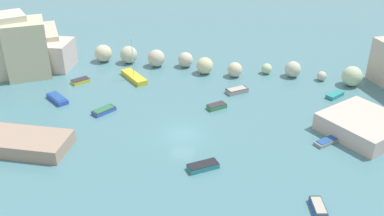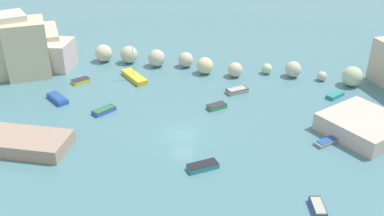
{
  "view_description": "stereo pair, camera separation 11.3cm",
  "coord_description": "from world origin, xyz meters",
  "views": [
    {
      "loc": [
        10.58,
        -40.23,
        25.41
      ],
      "look_at": [
        0.0,
        4.53,
        1.0
      ],
      "focal_mm": 40.9,
      "sensor_mm": 36.0,
      "label": 1
    },
    {
      "loc": [
        10.69,
        -40.21,
        25.41
      ],
      "look_at": [
        0.0,
        4.53,
        1.0
      ],
      "focal_mm": 40.9,
      "sensor_mm": 36.0,
      "label": 2
    }
  ],
  "objects": [
    {
      "name": "moored_boat_5",
      "position": [
        -17.31,
        10.17,
        0.26
      ],
      "size": [
        2.51,
        2.7,
        0.52
      ],
      "rotation": [
        0.0,
        0.0,
        0.91
      ],
      "color": "gold",
      "rests_on": "cove_water"
    },
    {
      "name": "cliff_headland_left",
      "position": [
        -27.81,
        12.21,
        2.9
      ],
      "size": [
        17.77,
        19.23,
        8.8
      ],
      "color": "beige",
      "rests_on": "ground"
    },
    {
      "name": "moored_boat_6",
      "position": [
        3.55,
        -5.77,
        0.28
      ],
      "size": [
        3.21,
        2.83,
        0.57
      ],
      "rotation": [
        0.0,
        0.0,
        3.78
      ],
      "color": "teal",
      "rests_on": "cove_water"
    },
    {
      "name": "moored_boat_9",
      "position": [
        16.97,
        13.73,
        0.25
      ],
      "size": [
        2.46,
        2.81,
        0.51
      ],
      "rotation": [
        0.0,
        0.0,
        4.09
      ],
      "color": "teal",
      "rests_on": "cove_water"
    },
    {
      "name": "moored_boat_4",
      "position": [
        14.45,
        -9.39,
        0.3
      ],
      "size": [
        1.6,
        2.71,
        0.57
      ],
      "rotation": [
        0.0,
        0.0,
        1.81
      ],
      "color": "#3458B9",
      "rests_on": "cove_water"
    },
    {
      "name": "moored_boat_1",
      "position": [
        4.36,
        12.03,
        0.31
      ],
      "size": [
        3.08,
        2.86,
        0.6
      ],
      "rotation": [
        0.0,
        0.0,
        0.68
      ],
      "color": "#959690",
      "rests_on": "cove_water"
    },
    {
      "name": "moored_boat_3",
      "position": [
        -17.67,
        4.33,
        0.32
      ],
      "size": [
        3.75,
        3.22,
        0.67
      ],
      "rotation": [
        0.0,
        0.0,
        2.52
      ],
      "color": "blue",
      "rests_on": "cove_water"
    },
    {
      "name": "rock_breakwater",
      "position": [
        -1.25,
        18.29,
        1.23
      ],
      "size": [
        39.27,
        4.17,
        2.74
      ],
      "color": "beige",
      "rests_on": "ground"
    },
    {
      "name": "stone_dock",
      "position": [
        -15.31,
        -6.54,
        0.73
      ],
      "size": [
        9.27,
        5.15,
        1.47
      ],
      "primitive_type": "cube",
      "rotation": [
        0.0,
        0.0,
        0.06
      ],
      "color": "tan",
      "rests_on": "ground"
    },
    {
      "name": "moored_boat_0",
      "position": [
        -10.44,
        12.97,
        0.37
      ],
      "size": [
        4.94,
        4.82,
        6.03
      ],
      "rotation": [
        0.0,
        0.0,
        5.52
      ],
      "color": "gold",
      "rests_on": "cove_water"
    },
    {
      "name": "cove_water",
      "position": [
        0.0,
        0.0,
        0.0
      ],
      "size": [
        160.0,
        160.0,
        0.0
      ],
      "primitive_type": "plane",
      "color": "teal",
      "rests_on": "ground"
    },
    {
      "name": "moored_boat_2",
      "position": [
        15.64,
        1.94,
        0.21
      ],
      "size": [
        3.0,
        3.01,
        0.44
      ],
      "rotation": [
        0.0,
        0.0,
        3.93
      ],
      "color": "gray",
      "rests_on": "cove_water"
    },
    {
      "name": "moored_boat_7",
      "position": [
        2.55,
        7.02,
        0.28
      ],
      "size": [
        2.52,
        2.45,
        0.56
      ],
      "rotation": [
        0.0,
        0.0,
        3.88
      ],
      "color": "#358850",
      "rests_on": "cove_water"
    },
    {
      "name": "moored_boat_8",
      "position": [
        -10.6,
        2.78,
        0.26
      ],
      "size": [
        2.53,
        3.1,
        0.5
      ],
      "rotation": [
        0.0,
        0.0,
        1.03
      ],
      "color": "blue",
      "rests_on": "cove_water"
    }
  ]
}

